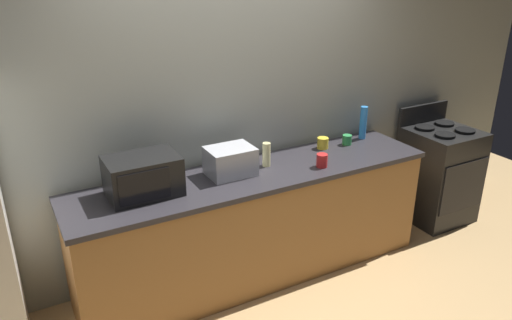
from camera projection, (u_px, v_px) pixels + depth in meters
ground_plane at (282, 300)px, 3.73m from camera, size 8.00×8.00×0.00m
back_wall at (231, 101)px, 3.86m from camera, size 6.40×0.10×2.70m
counter_run at (256, 225)px, 3.88m from camera, size 2.84×0.64×0.90m
stove_range at (438, 173)px, 4.76m from camera, size 0.60×0.61×1.08m
microwave at (143, 176)px, 3.32m from camera, size 0.48×0.35×0.27m
toaster_oven at (230, 161)px, 3.63m from camera, size 0.34×0.26×0.21m
bottle_vinegar at (266, 154)px, 3.79m from camera, size 0.06×0.06×0.19m
bottle_spray_cleaner at (363, 123)px, 4.34m from camera, size 0.06×0.06×0.29m
mug_green at (347, 140)px, 4.23m from camera, size 0.08×0.08×0.09m
mug_yellow at (323, 143)px, 4.15m from camera, size 0.09×0.09×0.09m
mug_red at (322, 160)px, 3.78m from camera, size 0.09×0.09×0.10m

